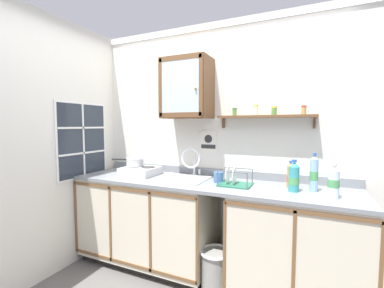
# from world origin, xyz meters

# --- Properties ---
(back_wall) EXTENTS (3.35, 0.07, 2.55)m
(back_wall) POSITION_xyz_m (0.00, 0.63, 1.29)
(back_wall) COLOR silver
(back_wall) RESTS_ON ground
(side_wall_left) EXTENTS (0.05, 3.40, 2.55)m
(side_wall_left) POSITION_xyz_m (-1.40, -0.30, 1.28)
(side_wall_left) COLOR silver
(side_wall_left) RESTS_ON ground
(lower_cabinet_run) EXTENTS (1.45, 0.65, 0.91)m
(lower_cabinet_run) POSITION_xyz_m (-0.64, 0.29, 0.46)
(lower_cabinet_run) COLOR black
(lower_cabinet_run) RESTS_ON ground
(lower_cabinet_run_right) EXTENTS (1.07, 0.65, 0.91)m
(lower_cabinet_run_right) POSITION_xyz_m (0.83, 0.29, 0.46)
(lower_cabinet_run_right) COLOR black
(lower_cabinet_run_right) RESTS_ON ground
(countertop) EXTENTS (2.71, 0.67, 0.03)m
(countertop) POSITION_xyz_m (0.00, 0.28, 0.93)
(countertop) COLOR gray
(countertop) RESTS_ON lower_cabinet_run
(backsplash) EXTENTS (2.71, 0.02, 0.08)m
(backsplash) POSITION_xyz_m (0.00, 0.59, 0.98)
(backsplash) COLOR gray
(backsplash) RESTS_ON countertop
(sink) EXTENTS (0.50, 0.46, 0.45)m
(sink) POSITION_xyz_m (-0.24, 0.33, 0.93)
(sink) COLOR silver
(sink) RESTS_ON countertop
(hot_plate_stove) EXTENTS (0.37, 0.34, 0.09)m
(hot_plate_stove) POSITION_xyz_m (-0.76, 0.32, 0.98)
(hot_plate_stove) COLOR silver
(hot_plate_stove) RESTS_ON countertop
(saucepan) EXTENTS (0.36, 0.20, 0.09)m
(saucepan) POSITION_xyz_m (-0.85, 0.34, 1.08)
(saucepan) COLOR silver
(saucepan) RESTS_ON hot_plate_stove
(bottle_juice_amber_0) EXTENTS (0.06, 0.06, 0.24)m
(bottle_juice_amber_0) POSITION_xyz_m (0.77, 0.38, 1.05)
(bottle_juice_amber_0) COLOR gold
(bottle_juice_amber_0) RESTS_ON countertop
(bottle_water_clear_1) EXTENTS (0.08, 0.08, 0.26)m
(bottle_water_clear_1) POSITION_xyz_m (1.08, 0.18, 1.06)
(bottle_water_clear_1) COLOR silver
(bottle_water_clear_1) RESTS_ON countertop
(bottle_water_blue_2) EXTENTS (0.07, 0.07, 0.32)m
(bottle_water_blue_2) POSITION_xyz_m (0.95, 0.33, 1.09)
(bottle_water_blue_2) COLOR #8CB7E0
(bottle_water_blue_2) RESTS_ON countertop
(bottle_detergent_teal_3) EXTENTS (0.09, 0.09, 0.26)m
(bottle_detergent_teal_3) POSITION_xyz_m (0.80, 0.26, 1.06)
(bottle_detergent_teal_3) COLOR teal
(bottle_detergent_teal_3) RESTS_ON countertop
(dish_rack) EXTENTS (0.29, 0.24, 0.17)m
(dish_rack) POSITION_xyz_m (0.30, 0.27, 0.98)
(dish_rack) COLOR #26664C
(dish_rack) RESTS_ON countertop
(mug) EXTENTS (0.12, 0.11, 0.10)m
(mug) POSITION_xyz_m (0.13, 0.32, 0.99)
(mug) COLOR #3F6699
(mug) RESTS_ON countertop
(wall_cabinet) EXTENTS (0.49, 0.35, 0.61)m
(wall_cabinet) POSITION_xyz_m (-0.26, 0.44, 1.86)
(wall_cabinet) COLOR brown
(spice_shelf) EXTENTS (0.91, 0.14, 0.22)m
(spice_shelf) POSITION_xyz_m (0.52, 0.53, 1.58)
(spice_shelf) COLOR brown
(warning_sign) EXTENTS (0.19, 0.01, 0.24)m
(warning_sign) POSITION_xyz_m (-0.08, 0.60, 1.31)
(warning_sign) COLOR silver
(window) EXTENTS (0.03, 0.67, 0.83)m
(window) POSITION_xyz_m (-1.37, 0.10, 1.32)
(window) COLOR #262D38
(trash_bin) EXTENTS (0.29, 0.29, 0.38)m
(trash_bin) POSITION_xyz_m (0.19, 0.10, 0.20)
(trash_bin) COLOR gray
(trash_bin) RESTS_ON ground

